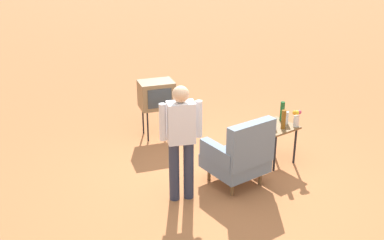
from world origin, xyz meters
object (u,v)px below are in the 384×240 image
bottle_short_clear (287,118)px  bottle_wine_green (282,111)px  tv_on_stand (157,95)px  person_standing (181,137)px  flower_vase (297,117)px  bottle_tall_amber (284,119)px  side_table (276,131)px  armchair (240,154)px  soda_can_blue (274,125)px

bottle_short_clear → bottle_wine_green: 0.14m
tv_on_stand → person_standing: bearing=67.1°
tv_on_stand → flower_vase: (-1.21, 2.16, -0.00)m
bottle_tall_amber → bottle_short_clear: size_ratio=1.50×
side_table → bottle_wine_green: bottle_wine_green is taller
side_table → person_standing: size_ratio=0.38×
tv_on_stand → bottle_wine_green: 2.22m
tv_on_stand → bottle_tall_amber: (-0.98, 2.10, -0.00)m
flower_vase → armchair: bearing=1.5°
armchair → tv_on_stand: size_ratio=1.03×
armchair → bottle_wine_green: size_ratio=3.31×
tv_on_stand → person_standing: person_standing is taller
tv_on_stand → bottle_short_clear: size_ratio=5.15×
soda_can_blue → bottle_short_clear: bearing=-172.1°
bottle_short_clear → bottle_tall_amber: bearing=29.9°
flower_vase → bottle_tall_amber: bearing=-13.8°
side_table → person_standing: 1.87m
soda_can_blue → tv_on_stand: bearing=-67.3°
armchair → bottle_tall_amber: 0.99m
tv_on_stand → flower_vase: tv_on_stand is taller
soda_can_blue → person_standing: bearing=-1.7°
side_table → tv_on_stand: bearing=-63.1°
tv_on_stand → bottle_wine_green: tv_on_stand is taller
side_table → tv_on_stand: size_ratio=0.61×
bottle_short_clear → bottle_wine_green: size_ratio=0.62×
side_table → bottle_tall_amber: (0.01, 0.15, 0.24)m
tv_on_stand → bottle_tall_amber: 2.32m
bottle_short_clear → flower_vase: flower_vase is taller
person_standing → bottle_tall_amber: 1.83m
tv_on_stand → flower_vase: bearing=119.3°
flower_vase → tv_on_stand: bearing=-60.7°
bottle_tall_amber → soda_can_blue: bearing=-25.7°
person_standing → flower_vase: size_ratio=6.19×
side_table → flower_vase: bearing=137.4°
tv_on_stand → soda_can_blue: (-0.85, 2.04, -0.09)m
soda_can_blue → bottle_wine_green: bearing=-153.4°
tv_on_stand → bottle_wine_green: (-1.20, 1.87, 0.01)m
tv_on_stand → bottle_wine_green: bearing=122.7°
bottle_wine_green → armchair: bearing=15.4°
person_standing → side_table: bearing=-178.8°
armchair → bottle_tall_amber: bearing=-174.8°
soda_can_blue → bottle_short_clear: size_ratio=0.61×
soda_can_blue → bottle_short_clear: bottle_short_clear is taller
side_table → tv_on_stand: (0.99, -1.95, 0.24)m
side_table → bottle_wine_green: 0.34m
bottle_tall_amber → bottle_wine_green: bottle_wine_green is taller
side_table → person_standing: person_standing is taller
side_table → bottle_short_clear: 0.27m
flower_vase → soda_can_blue: bearing=-18.3°
armchair → soda_can_blue: bearing=-169.7°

